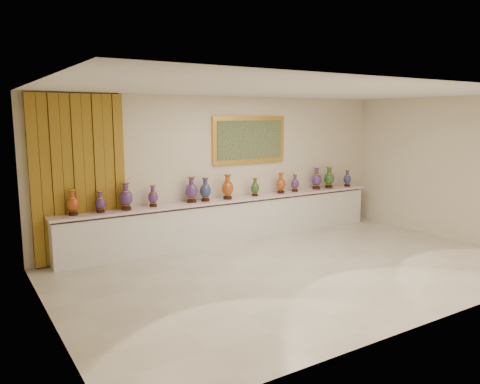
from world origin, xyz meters
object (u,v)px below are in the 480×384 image
object	(u,v)px
counter	(232,220)
vase_2	(126,197)
vase_0	(73,204)
vase_1	(100,203)

from	to	relation	value
counter	vase_2	size ratio (longest dim) A/B	14.18
vase_0	vase_1	size ratio (longest dim) A/B	1.15
vase_1	vase_2	size ratio (longest dim) A/B	0.77
vase_0	counter	bearing A→B (deg)	-0.03
vase_0	vase_2	xyz separation A→B (m)	(0.93, -0.04, 0.03)
vase_0	vase_1	xyz separation A→B (m)	(0.47, -0.02, -0.03)
vase_1	vase_2	xyz separation A→B (m)	(0.46, -0.02, 0.05)
vase_2	vase_1	bearing A→B (deg)	177.88
vase_0	vase_1	distance (m)	0.47
vase_1	vase_2	world-z (taller)	vase_2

